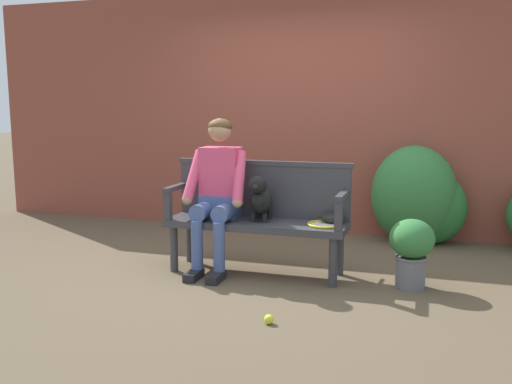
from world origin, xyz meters
name	(u,v)px	position (x,y,z in m)	size (l,w,h in m)	color
ground_plane	(256,273)	(0.00, 0.00, 0.00)	(40.00, 40.00, 0.00)	brown
brick_garden_fence	(305,112)	(0.00, 1.87, 1.36)	(8.00, 0.30, 2.73)	brown
hedge_bush_mid_left	(431,208)	(1.44, 1.54, 0.39)	(0.72, 0.47, 0.77)	#286B2D
hedge_bush_far_right	(413,197)	(1.25, 1.54, 0.49)	(0.76, 0.47, 0.98)	#337538
hedge_bush_far_left	(414,195)	(1.26, 1.51, 0.52)	(0.88, 0.65, 1.04)	#337538
garden_bench	(256,228)	(0.00, 0.00, 0.40)	(1.56, 0.46, 0.47)	#38383D
bench_backrest	(263,188)	(0.00, 0.20, 0.72)	(1.60, 0.06, 0.50)	#38383D
bench_armrest_left_end	(173,195)	(-0.74, -0.08, 0.66)	(0.06, 0.46, 0.28)	#38383D
bench_armrest_right_end	(341,204)	(0.74, -0.08, 0.66)	(0.06, 0.46, 0.28)	#38383D
person_seated	(218,188)	(-0.35, -0.01, 0.74)	(0.56, 0.63, 1.34)	black
dog_on_bench	(260,198)	(0.04, 0.00, 0.67)	(0.20, 0.40, 0.40)	black
tennis_racket	(326,224)	(0.60, 0.02, 0.48)	(0.32, 0.57, 0.03)	yellow
baseball_glove	(333,218)	(0.65, 0.10, 0.51)	(0.22, 0.17, 0.09)	black
tennis_ball	(269,319)	(0.43, -1.07, 0.03)	(0.07, 0.07, 0.07)	#CCDB33
potted_plant	(412,248)	(1.30, 0.00, 0.33)	(0.36, 0.36, 0.56)	slate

